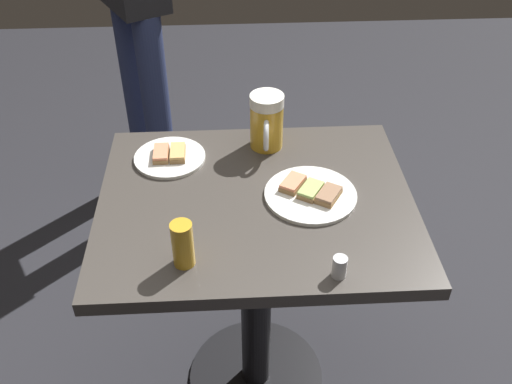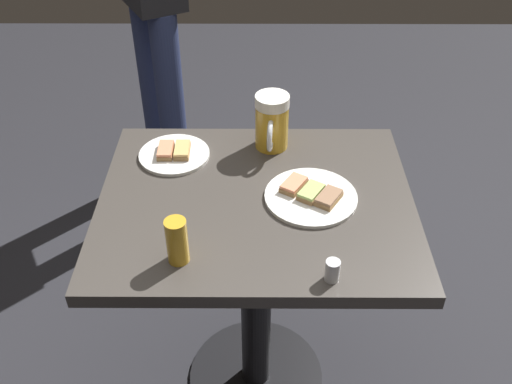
% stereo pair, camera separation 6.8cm
% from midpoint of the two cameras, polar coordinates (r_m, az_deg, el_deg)
% --- Properties ---
extents(ground_plane, '(6.00, 6.00, 0.00)m').
position_cam_midpoint_polar(ground_plane, '(2.02, -1.01, -17.80)').
color(ground_plane, '#28282D').
extents(cafe_table, '(0.79, 0.65, 0.77)m').
position_cam_midpoint_polar(cafe_table, '(1.56, -1.25, -5.68)').
color(cafe_table, black).
rests_on(cafe_table, ground_plane).
extents(plate_near, '(0.23, 0.23, 0.03)m').
position_cam_midpoint_polar(plate_near, '(1.45, 4.07, -0.06)').
color(plate_near, white).
rests_on(plate_near, cafe_table).
extents(plate_far, '(0.20, 0.20, 0.03)m').
position_cam_midpoint_polar(plate_far, '(1.60, -9.75, 3.47)').
color(plate_far, white).
rests_on(plate_far, cafe_table).
extents(beer_mug, '(0.09, 0.15, 0.16)m').
position_cam_midpoint_polar(beer_mug, '(1.59, -0.18, 6.93)').
color(beer_mug, gold).
rests_on(beer_mug, cafe_table).
extents(beer_glass_small, '(0.05, 0.05, 0.11)m').
position_cam_midpoint_polar(beer_glass_small, '(1.25, -8.82, -5.17)').
color(beer_glass_small, gold).
rests_on(beer_glass_small, cafe_table).
extents(salt_shaker, '(0.03, 0.03, 0.05)m').
position_cam_midpoint_polar(salt_shaker, '(1.24, 6.71, -7.42)').
color(salt_shaker, silver).
rests_on(salt_shaker, cafe_table).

